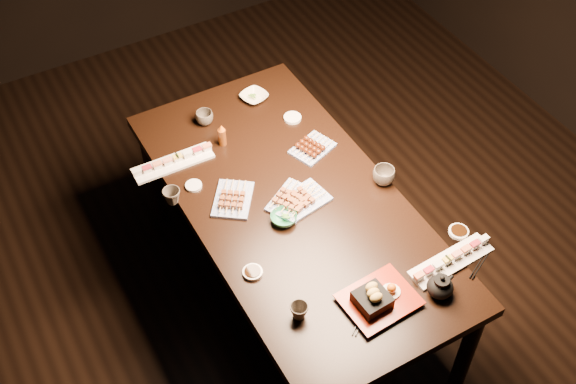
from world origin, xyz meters
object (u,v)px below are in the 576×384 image
(sushi_platter_near, at_px, (452,259))
(edamame_bowl_cream, at_px, (254,97))
(yakitori_plate_center, at_px, (292,198))
(teacup_far_right, at_px, (205,118))
(yakitori_plate_left, at_px, (233,196))
(condiment_bottle, at_px, (222,135))
(teapot, at_px, (441,285))
(sushi_platter_far, at_px, (173,161))
(tempura_tray, at_px, (380,294))
(edamame_bowl_green, at_px, (284,218))
(teacup_near_left, at_px, (299,311))
(teacup_far_left, at_px, (172,196))
(yakitori_plate_right, at_px, (303,197))
(dining_table, at_px, (293,253))
(teacup_mid_right, at_px, (384,176))

(sushi_platter_near, relative_size, edamame_bowl_cream, 2.94)
(yakitori_plate_center, distance_m, teacup_far_right, 0.68)
(yakitori_plate_left, height_order, condiment_bottle, condiment_bottle)
(teapot, height_order, condiment_bottle, condiment_bottle)
(sushi_platter_far, bearing_deg, tempura_tray, 110.99)
(edamame_bowl_green, relative_size, teapot, 0.91)
(teacup_near_left, relative_size, teapot, 0.57)
(sushi_platter_far, distance_m, teacup_far_left, 0.24)
(yakitori_plate_right, bearing_deg, teacup_near_left, -131.29)
(edamame_bowl_green, bearing_deg, teacup_far_right, 92.29)
(yakitori_plate_left, distance_m, teacup_far_left, 0.27)
(teacup_near_left, distance_m, condiment_bottle, 1.04)
(teacup_far_left, bearing_deg, edamame_bowl_green, -42.12)
(edamame_bowl_green, xyz_separation_m, teacup_far_right, (-0.03, 0.75, 0.02))
(teacup_far_right, bearing_deg, edamame_bowl_cream, 7.70)
(dining_table, xyz_separation_m, teacup_far_left, (-0.47, 0.27, 0.41))
(edamame_bowl_green, relative_size, teacup_far_left, 1.47)
(teacup_near_left, relative_size, teacup_mid_right, 0.71)
(edamame_bowl_green, height_order, edamame_bowl_cream, edamame_bowl_green)
(teacup_far_right, bearing_deg, condiment_bottle, -86.49)
(yakitori_plate_right, height_order, condiment_bottle, condiment_bottle)
(dining_table, height_order, teacup_mid_right, teacup_mid_right)
(sushi_platter_far, height_order, teacup_near_left, teacup_near_left)
(dining_table, xyz_separation_m, teacup_mid_right, (0.42, -0.09, 0.42))
(yakitori_plate_left, xyz_separation_m, edamame_bowl_green, (0.14, -0.22, -0.01))
(edamame_bowl_cream, bearing_deg, yakitori_plate_center, -104.10)
(dining_table, bearing_deg, yakitori_plate_right, -34.44)
(yakitori_plate_center, bearing_deg, yakitori_plate_left, 118.76)
(teapot, bearing_deg, yakitori_plate_right, 98.65)
(tempura_tray, xyz_separation_m, teacup_mid_right, (0.39, 0.53, -0.01))
(dining_table, distance_m, teacup_far_right, 0.80)
(edamame_bowl_cream, height_order, teapot, teapot)
(yakitori_plate_center, relative_size, yakitori_plate_right, 1.01)
(tempura_tray, bearing_deg, condiment_bottle, 93.82)
(dining_table, height_order, teacup_far_left, teacup_far_left)
(teacup_near_left, xyz_separation_m, teacup_far_left, (-0.19, 0.80, 0.00))
(dining_table, height_order, teacup_far_right, teacup_far_right)
(yakitori_plate_center, height_order, teacup_far_left, teacup_far_left)
(sushi_platter_near, relative_size, condiment_bottle, 3.20)
(teapot, bearing_deg, teacup_far_left, 117.70)
(yakitori_plate_right, distance_m, edamame_bowl_green, 0.15)
(sushi_platter_near, distance_m, yakitori_plate_center, 0.74)
(yakitori_plate_center, bearing_deg, teapot, -99.54)
(edamame_bowl_green, relative_size, teacup_far_right, 1.34)
(teacup_far_right, bearing_deg, teacup_mid_right, -54.78)
(sushi_platter_near, height_order, teacup_far_right, teacup_far_right)
(teacup_mid_right, bearing_deg, tempura_tray, -125.95)
(sushi_platter_far, height_order, tempura_tray, tempura_tray)
(dining_table, xyz_separation_m, yakitori_plate_left, (-0.23, 0.14, 0.40))
(edamame_bowl_green, xyz_separation_m, condiment_bottle, (-0.02, 0.57, 0.04))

